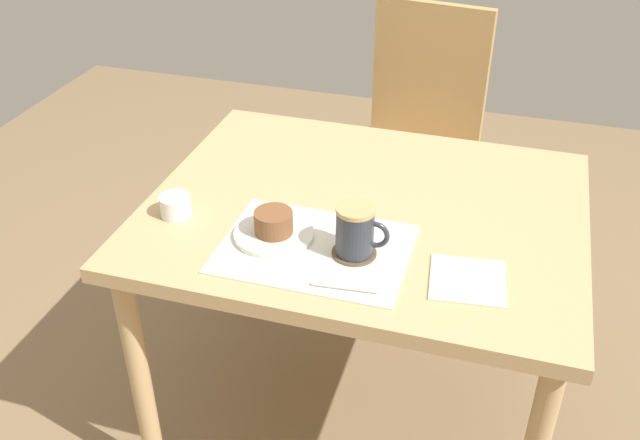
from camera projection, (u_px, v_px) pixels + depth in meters
ground_plane at (356, 415)px, 2.06m from camera, size 4.40×4.40×0.02m
dining_table at (364, 235)px, 1.71m from camera, size 1.01×0.82×0.71m
wooden_chair at (414, 139)px, 2.37m from camera, size 0.48×0.48×0.94m
placemat at (315, 249)px, 1.51m from camera, size 0.40×0.30×0.00m
pastry_plate at (274, 234)px, 1.55m from camera, size 0.18×0.18×0.01m
pastry at (274, 222)px, 1.53m from camera, size 0.08×0.08×0.05m
coffee_coaster at (354, 253)px, 1.49m from camera, size 0.09×0.09×0.00m
coffee_mug at (356, 230)px, 1.46m from camera, size 0.11×0.08×0.11m
teaspoon at (344, 288)px, 1.39m from camera, size 0.13×0.02×0.01m
paper_napkin at (468, 280)px, 1.42m from camera, size 0.17×0.17×0.00m
sugar_bowl at (175, 206)px, 1.61m from camera, size 0.07×0.07×0.05m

